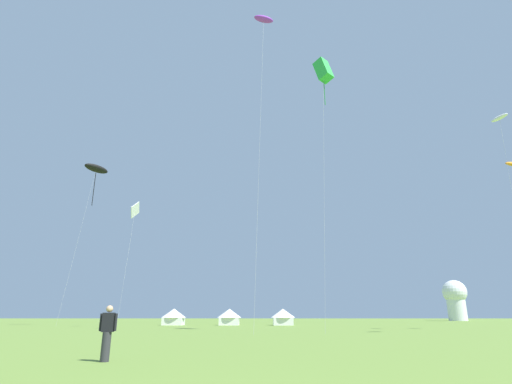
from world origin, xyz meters
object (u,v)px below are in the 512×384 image
object	(u,v)px
kite_purple_parafoil	(264,20)
person_spectator	(107,334)
festival_tent_center	(229,316)
observatory_dome	(455,298)
kite_white_parafoil	(500,119)
kite_white_diamond	(135,211)
festival_tent_right	(174,316)
kite_green_box	(323,71)
festival_tent_left	(283,316)
kite_black_parafoil	(96,169)

from	to	relation	value
kite_purple_parafoil	person_spectator	bearing A→B (deg)	-103.80
festival_tent_center	observatory_dome	bearing A→B (deg)	41.70
kite_white_parafoil	festival_tent_center	distance (m)	43.64
kite_white_diamond	festival_tent_right	world-z (taller)	kite_white_diamond
kite_green_box	kite_white_parafoil	bearing A→B (deg)	6.39
kite_green_box	kite_white_diamond	xyz separation A→B (m)	(-23.30, 14.75, -11.24)
observatory_dome	kite_white_diamond	bearing A→B (deg)	-137.75
kite_white_diamond	observatory_dome	distance (m)	94.89
kite_purple_parafoil	observatory_dome	distance (m)	98.79
festival_tent_right	festival_tent_left	distance (m)	16.45
kite_white_parafoil	kite_black_parafoil	world-z (taller)	kite_black_parafoil
kite_purple_parafoil	observatory_dome	size ratio (longest dim) A/B	2.95
kite_white_parafoil	kite_black_parafoil	xyz separation A→B (m)	(-51.22, 20.30, 2.19)
kite_black_parafoil	person_spectator	xyz separation A→B (m)	(21.02, -45.21, -22.63)
kite_green_box	kite_purple_parafoil	distance (m)	8.34
kite_green_box	person_spectator	size ratio (longest dim) A/B	15.76
kite_black_parafoil	festival_tent_right	world-z (taller)	kite_black_parafoil
person_spectator	observatory_dome	distance (m)	116.76
kite_purple_parafoil	festival_tent_right	size ratio (longest dim) A/B	8.69
kite_white_diamond	festival_tent_left	distance (m)	26.70
kite_white_parafoil	kite_white_diamond	bearing A→B (deg)	163.21
person_spectator	observatory_dome	xyz separation A→B (m)	(58.17, 101.11, 5.16)
kite_black_parafoil	kite_green_box	size ratio (longest dim) A/B	0.89
kite_purple_parafoil	person_spectator	world-z (taller)	kite_purple_parafoil
kite_green_box	festival_tent_center	bearing A→B (deg)	113.36
festival_tent_right	person_spectator	bearing A→B (deg)	-80.43
kite_purple_parafoil	festival_tent_right	distance (m)	43.08
kite_purple_parafoil	festival_tent_left	size ratio (longest dim) A/B	8.73
person_spectator	kite_green_box	bearing A→B (deg)	63.20
festival_tent_left	kite_black_parafoil	bearing A→B (deg)	-171.93
person_spectator	festival_tent_left	distance (m)	50.01
person_spectator	kite_black_parafoil	bearing A→B (deg)	114.93
festival_tent_right	observatory_dome	world-z (taller)	observatory_dome
festival_tent_right	kite_white_diamond	bearing A→B (deg)	-106.35
festival_tent_center	kite_green_box	bearing A→B (deg)	-66.64
kite_green_box	festival_tent_right	xyz separation A→B (m)	(-19.85, 26.53, -24.58)
kite_white_parafoil	kite_white_diamond	xyz separation A→B (m)	(-41.97, 12.66, -6.63)
kite_black_parafoil	kite_purple_parafoil	xyz separation A→B (m)	(26.32, -23.62, 7.84)
kite_green_box	person_spectator	world-z (taller)	kite_green_box
person_spectator	festival_tent_center	xyz separation A→B (m)	(0.07, 49.34, 0.46)
person_spectator	festival_tent_right	xyz separation A→B (m)	(-8.32, 49.34, 0.47)
kite_green_box	festival_tent_left	size ratio (longest dim) A/B	7.47
festival_tent_left	kite_white_diamond	bearing A→B (deg)	-149.40
observatory_dome	kite_black_parafoil	bearing A→B (deg)	-144.78
observatory_dome	festival_tent_left	bearing A→B (deg)	-134.03
kite_green_box	festival_tent_center	world-z (taller)	kite_green_box
kite_black_parafoil	kite_green_box	distance (m)	39.58
kite_white_diamond	kite_purple_parafoil	bearing A→B (deg)	-43.11
festival_tent_center	observatory_dome	world-z (taller)	observatory_dome
person_spectator	festival_tent_center	bearing A→B (deg)	89.91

